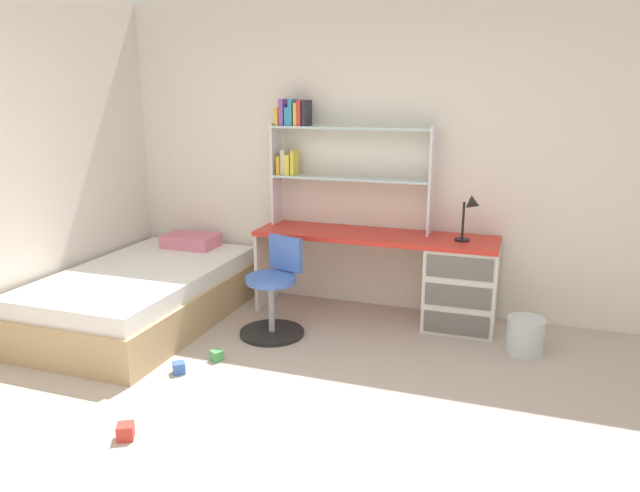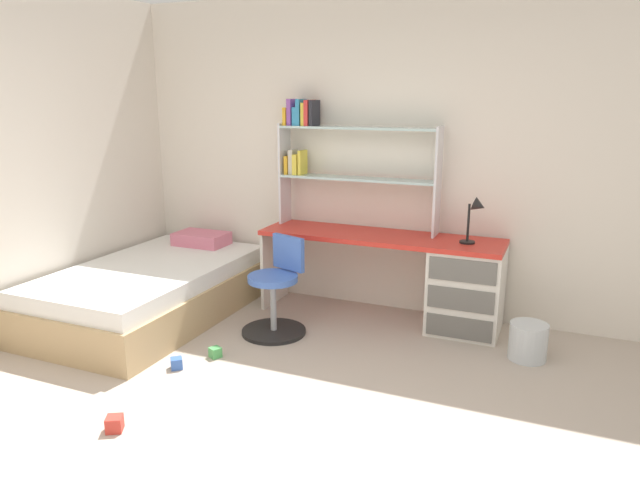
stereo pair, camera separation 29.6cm
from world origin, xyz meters
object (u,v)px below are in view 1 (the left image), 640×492
(desk, at_px, (438,277))
(toy_block_green_2, at_px, (217,356))
(toy_block_blue_1, at_px, (179,368))
(swivel_chair, at_px, (274,297))
(waste_bin, at_px, (525,336))
(toy_block_red_0, at_px, (125,431))
(desk_lamp, at_px, (471,211))
(bookshelf_hutch, at_px, (328,151))
(bed_platform, at_px, (145,295))

(desk, bearing_deg, toy_block_green_2, -138.43)
(desk, distance_m, toy_block_blue_1, 2.20)
(swivel_chair, bearing_deg, waste_bin, 8.21)
(toy_block_red_0, xyz_separation_m, toy_block_green_2, (-0.01, 1.06, -0.01))
(desk, distance_m, desk_lamp, 0.63)
(bookshelf_hutch, xyz_separation_m, desk_lamp, (1.25, -0.19, -0.42))
(toy_block_blue_1, bearing_deg, toy_block_green_2, 60.38)
(toy_block_red_0, height_order, toy_block_green_2, toy_block_red_0)
(waste_bin, bearing_deg, bed_platform, -172.93)
(bookshelf_hutch, bearing_deg, swivel_chair, -103.52)
(bed_platform, xyz_separation_m, toy_block_red_0, (0.96, -1.56, -0.19))
(bed_platform, relative_size, toy_block_blue_1, 26.16)
(waste_bin, bearing_deg, toy_block_green_2, -157.48)
(bed_platform, height_order, toy_block_blue_1, bed_platform)
(desk, height_order, waste_bin, desk)
(toy_block_green_2, bearing_deg, waste_bin, 22.52)
(desk, distance_m, bookshelf_hutch, 1.43)
(desk, bearing_deg, toy_block_red_0, -121.23)
(bookshelf_hutch, bearing_deg, toy_block_blue_1, -107.99)
(desk_lamp, xyz_separation_m, swivel_chair, (-1.44, -0.61, -0.68))
(toy_block_red_0, relative_size, toy_block_green_2, 1.19)
(bookshelf_hutch, height_order, swivel_chair, bookshelf_hutch)
(bed_platform, height_order, toy_block_green_2, bed_platform)
(swivel_chair, bearing_deg, toy_block_red_0, -96.58)
(toy_block_blue_1, bearing_deg, bookshelf_hutch, 72.01)
(toy_block_red_0, distance_m, toy_block_blue_1, 0.81)
(desk, relative_size, toy_block_blue_1, 25.90)
(bed_platform, relative_size, waste_bin, 7.53)
(swivel_chair, relative_size, toy_block_red_0, 8.70)
(bed_platform, distance_m, waste_bin, 3.10)
(bookshelf_hutch, distance_m, desk_lamp, 1.33)
(toy_block_red_0, bearing_deg, toy_block_green_2, 90.32)
(bookshelf_hutch, distance_m, toy_block_green_2, 2.00)
(desk, bearing_deg, desk_lamp, -8.64)
(bookshelf_hutch, distance_m, swivel_chair, 1.37)
(desk, relative_size, bookshelf_hutch, 1.44)
(swivel_chair, height_order, toy_block_green_2, swivel_chair)
(desk, xyz_separation_m, waste_bin, (0.71, -0.37, -0.28))
(desk, xyz_separation_m, toy_block_red_0, (-1.40, -2.31, -0.37))
(waste_bin, relative_size, toy_block_blue_1, 3.47)
(bookshelf_hutch, distance_m, toy_block_red_0, 2.84)
(desk_lamp, bearing_deg, toy_block_green_2, -143.62)
(bed_platform, distance_m, toy_block_green_2, 1.09)
(bookshelf_hutch, relative_size, toy_block_blue_1, 17.93)
(swivel_chair, relative_size, toy_block_green_2, 10.32)
(swivel_chair, distance_m, toy_block_green_2, 0.69)
(waste_bin, height_order, toy_block_green_2, waste_bin)
(toy_block_red_0, bearing_deg, desk_lamp, 54.22)
(bed_platform, height_order, toy_block_red_0, bed_platform)
(toy_block_red_0, bearing_deg, desk, 58.77)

